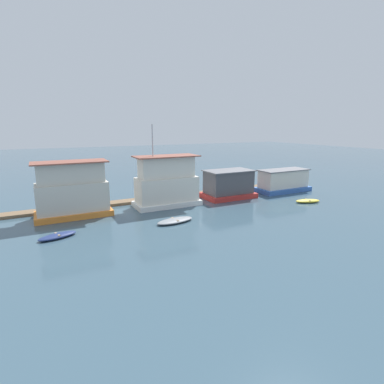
# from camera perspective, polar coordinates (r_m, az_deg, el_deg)

# --- Properties ---
(ground_plane) EXTENTS (200.00, 200.00, 0.00)m
(ground_plane) POSITION_cam_1_polar(r_m,az_deg,el_deg) (34.48, -0.76, -1.95)
(ground_plane) COLOR #385160
(dock_walkway) EXTENTS (42.40, 1.63, 0.30)m
(dock_walkway) POSITION_cam_1_polar(r_m,az_deg,el_deg) (36.88, -2.67, -0.76)
(dock_walkway) COLOR brown
(dock_walkway) RESTS_ON ground_plane
(houseboat_orange) EXTENTS (6.98, 3.29, 5.35)m
(houseboat_orange) POSITION_cam_1_polar(r_m,az_deg,el_deg) (30.83, -21.83, 0.08)
(houseboat_orange) COLOR orange
(houseboat_orange) RESTS_ON ground_plane
(houseboat_white) EXTENTS (7.14, 3.38, 8.77)m
(houseboat_white) POSITION_cam_1_polar(r_m,az_deg,el_deg) (32.70, -4.83, 1.61)
(houseboat_white) COLOR white
(houseboat_white) RESTS_ON ground_plane
(houseboat_red) EXTENTS (6.21, 3.84, 3.37)m
(houseboat_red) POSITION_cam_1_polar(r_m,az_deg,el_deg) (36.71, 6.96, 1.42)
(houseboat_red) COLOR red
(houseboat_red) RESTS_ON ground_plane
(houseboat_blue) EXTENTS (7.40, 3.33, 2.94)m
(houseboat_blue) POSITION_cam_1_polar(r_m,az_deg,el_deg) (41.83, 16.96, 2.02)
(houseboat_blue) COLOR #3866B7
(houseboat_blue) RESTS_ON ground_plane
(dinghy_navy) EXTENTS (3.12, 1.93, 0.35)m
(dinghy_navy) POSITION_cam_1_polar(r_m,az_deg,el_deg) (25.94, -24.24, -7.62)
(dinghy_navy) COLOR navy
(dinghy_navy) RESTS_ON ground_plane
(dinghy_grey) EXTENTS (3.74, 1.85, 0.35)m
(dinghy_grey) POSITION_cam_1_polar(r_m,az_deg,el_deg) (27.38, -3.25, -5.45)
(dinghy_grey) COLOR gray
(dinghy_grey) RESTS_ON ground_plane
(dinghy_yellow) EXTENTS (3.09, 1.95, 0.37)m
(dinghy_yellow) POSITION_cam_1_polar(r_m,az_deg,el_deg) (36.80, 21.18, -1.59)
(dinghy_yellow) COLOR yellow
(dinghy_yellow) RESTS_ON ground_plane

